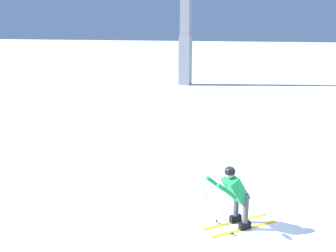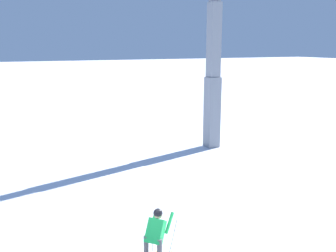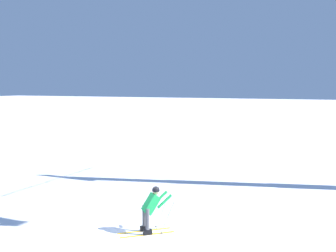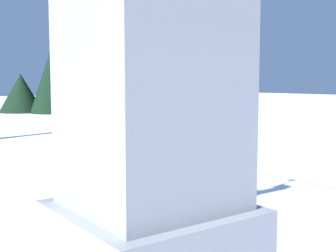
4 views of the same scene
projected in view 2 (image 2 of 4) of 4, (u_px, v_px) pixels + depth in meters
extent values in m
cylinder|color=#4C4C51|center=(146.00, 248.00, 9.48)|extent=(0.13, 0.13, 0.68)
cylinder|color=#4C4C51|center=(160.00, 251.00, 9.34)|extent=(0.13, 0.13, 0.68)
cube|color=green|center=(155.00, 231.00, 9.47)|extent=(0.68, 0.69, 0.67)
sphere|color=tan|center=(158.00, 214.00, 9.54)|extent=(0.22, 0.22, 0.22)
sphere|color=black|center=(158.00, 213.00, 9.53)|extent=(0.24, 0.24, 0.24)
cylinder|color=green|center=(153.00, 220.00, 9.89)|extent=(0.40, 0.43, 0.44)
cylinder|color=gray|center=(153.00, 239.00, 10.07)|extent=(0.42, 0.28, 1.16)
cylinder|color=green|center=(169.00, 223.00, 9.72)|extent=(0.40, 0.43, 0.44)
cylinder|color=gray|center=(172.00, 243.00, 9.87)|extent=(0.25, 0.44, 1.16)
cube|color=gray|center=(212.00, 112.00, 20.49)|extent=(0.70, 0.70, 3.90)
cube|color=gray|center=(214.00, 40.00, 19.66)|extent=(0.59, 0.59, 3.90)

